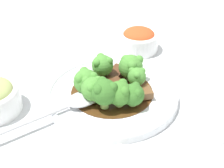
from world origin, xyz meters
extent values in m
plane|color=silver|center=(0.00, 0.00, 0.00)|extent=(4.00, 4.00, 0.00)
cylinder|color=white|center=(0.00, 0.00, 0.01)|extent=(0.27, 0.27, 0.01)
torus|color=white|center=(0.00, 0.00, 0.01)|extent=(0.27, 0.27, 0.01)
cylinder|color=#4C2D14|center=(0.00, 0.00, 0.01)|extent=(0.16, 0.16, 0.00)
cube|color=#56331E|center=(0.01, -0.04, 0.03)|extent=(0.06, 0.04, 0.01)
cube|color=#56331E|center=(-0.01, 0.01, 0.03)|extent=(0.04, 0.06, 0.01)
cube|color=brown|center=(-0.02, 0.05, 0.03)|extent=(0.05, 0.05, 0.01)
cube|color=#56331E|center=(0.02, -0.01, 0.02)|extent=(0.03, 0.05, 0.01)
cube|color=#56331E|center=(-0.04, -0.03, 0.03)|extent=(0.07, 0.04, 0.01)
cylinder|color=#7FA84C|center=(0.04, -0.03, 0.02)|extent=(0.02, 0.02, 0.01)
sphere|color=#4C8E38|center=(0.04, -0.03, 0.05)|extent=(0.05, 0.05, 0.05)
sphere|color=#4C8E38|center=(0.06, -0.03, 0.06)|extent=(0.02, 0.02, 0.02)
sphere|color=#4C8E38|center=(0.03, -0.02, 0.06)|extent=(0.02, 0.02, 0.02)
sphere|color=#4C8E38|center=(0.03, -0.04, 0.06)|extent=(0.02, 0.02, 0.02)
cylinder|color=#7FA84C|center=(0.05, 0.00, 0.03)|extent=(0.02, 0.02, 0.01)
sphere|color=#4C8E38|center=(0.05, 0.00, 0.05)|extent=(0.05, 0.05, 0.05)
sphere|color=#4C8E38|center=(0.06, 0.01, 0.06)|extent=(0.02, 0.02, 0.02)
sphere|color=#4C8E38|center=(0.04, 0.00, 0.06)|extent=(0.02, 0.02, 0.02)
sphere|color=#4C8E38|center=(0.05, -0.02, 0.06)|extent=(0.02, 0.02, 0.02)
cylinder|color=#7FA84C|center=(0.02, 0.04, 0.02)|extent=(0.02, 0.02, 0.01)
sphere|color=#427F2D|center=(0.02, 0.04, 0.05)|extent=(0.05, 0.05, 0.05)
sphere|color=#427F2D|center=(0.03, 0.06, 0.06)|extent=(0.02, 0.02, 0.02)
sphere|color=#427F2D|center=(0.01, 0.04, 0.06)|extent=(0.02, 0.02, 0.02)
sphere|color=#427F2D|center=(0.04, 0.03, 0.06)|extent=(0.02, 0.02, 0.02)
cylinder|color=#7FA84C|center=(-0.02, -0.04, 0.03)|extent=(0.01, 0.01, 0.02)
sphere|color=#4C8E38|center=(-0.02, -0.04, 0.05)|extent=(0.04, 0.04, 0.04)
sphere|color=#4C8E38|center=(-0.02, -0.03, 0.06)|extent=(0.02, 0.02, 0.02)
sphere|color=#4C8E38|center=(-0.02, -0.05, 0.06)|extent=(0.02, 0.02, 0.02)
sphere|color=#4C8E38|center=(0.00, -0.04, 0.06)|extent=(0.02, 0.02, 0.02)
cylinder|color=#8EB756|center=(-0.04, 0.03, 0.03)|extent=(0.01, 0.01, 0.02)
sphere|color=#4C8E38|center=(-0.04, 0.03, 0.05)|extent=(0.04, 0.04, 0.04)
sphere|color=#4C8E38|center=(-0.05, 0.04, 0.06)|extent=(0.01, 0.01, 0.01)
sphere|color=#4C8E38|center=(-0.04, 0.02, 0.06)|extent=(0.01, 0.01, 0.01)
sphere|color=#4C8E38|center=(-0.03, 0.04, 0.06)|extent=(0.01, 0.01, 0.01)
cylinder|color=#7FA84C|center=(0.01, 0.06, 0.02)|extent=(0.01, 0.01, 0.01)
sphere|color=#387028|center=(0.01, 0.06, 0.04)|extent=(0.04, 0.04, 0.04)
sphere|color=#387028|center=(-0.01, 0.06, 0.05)|extent=(0.02, 0.02, 0.02)
sphere|color=#387028|center=(0.02, 0.05, 0.05)|extent=(0.02, 0.02, 0.02)
sphere|color=#387028|center=(0.01, 0.07, 0.05)|extent=(0.02, 0.02, 0.02)
cylinder|color=#7FA84C|center=(0.05, 0.03, 0.03)|extent=(0.02, 0.02, 0.02)
sphere|color=#387028|center=(0.05, 0.03, 0.05)|extent=(0.05, 0.05, 0.05)
sphere|color=#387028|center=(0.04, 0.01, 0.07)|extent=(0.02, 0.02, 0.02)
sphere|color=#387028|center=(0.06, 0.03, 0.07)|extent=(0.02, 0.02, 0.02)
sphere|color=#387028|center=(0.04, 0.04, 0.07)|extent=(0.02, 0.02, 0.02)
cylinder|color=#8EB756|center=(-0.06, 0.00, 0.03)|extent=(0.02, 0.02, 0.01)
sphere|color=#4C8E38|center=(-0.06, 0.00, 0.05)|extent=(0.05, 0.05, 0.05)
sphere|color=#4C8E38|center=(-0.05, -0.01, 0.06)|extent=(0.02, 0.02, 0.02)
sphere|color=#4C8E38|center=(-0.04, 0.01, 0.06)|extent=(0.02, 0.02, 0.02)
sphere|color=#4C8E38|center=(-0.07, 0.01, 0.06)|extent=(0.02, 0.02, 0.02)
ellipsoid|color=silver|center=(0.07, -0.01, 0.03)|extent=(0.07, 0.06, 0.01)
cylinder|color=silver|center=(0.17, -0.04, 0.02)|extent=(0.16, 0.04, 0.01)
cylinder|color=white|center=(-0.19, -0.09, 0.00)|extent=(0.05, 0.05, 0.01)
cylinder|color=white|center=(-0.19, -0.09, 0.02)|extent=(0.10, 0.10, 0.04)
torus|color=white|center=(-0.19, -0.09, 0.04)|extent=(0.10, 0.10, 0.01)
ellipsoid|color=#D14C23|center=(-0.19, -0.09, 0.04)|extent=(0.08, 0.08, 0.03)
cylinder|color=white|center=(-0.06, 0.20, 0.01)|extent=(0.08, 0.08, 0.01)
torus|color=white|center=(-0.06, 0.20, 0.01)|extent=(0.08, 0.08, 0.01)
camera|label=1|loc=(0.36, 0.35, 0.39)|focal=50.00mm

